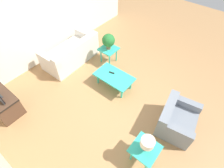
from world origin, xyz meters
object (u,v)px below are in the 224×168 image
object	(u,v)px
sofa	(71,53)
table_lamp	(147,143)
side_table_lamp	(145,150)
tv_stand_chest	(3,103)
potted_plant	(108,41)
armchair	(176,120)
side_table_plant	(109,50)
coffee_table	(114,77)

from	to	relation	value
sofa	table_lamp	distance (m)	3.79
sofa	table_lamp	world-z (taller)	table_lamp
side_table_lamp	table_lamp	world-z (taller)	table_lamp
sofa	tv_stand_chest	distance (m)	2.43
tv_stand_chest	potted_plant	world-z (taller)	potted_plant
sofa	table_lamp	bearing A→B (deg)	69.03
armchair	tv_stand_chest	world-z (taller)	armchair
side_table_plant	armchair	bearing A→B (deg)	162.87
potted_plant	table_lamp	bearing A→B (deg)	142.46
armchair	side_table_plant	bearing A→B (deg)	63.27
sofa	armchair	distance (m)	3.73
side_table_plant	potted_plant	world-z (taller)	potted_plant
side_table_plant	side_table_lamp	world-z (taller)	same
side_table_plant	table_lamp	xyz separation A→B (m)	(-2.60, 1.99, 0.34)
coffee_table	side_table_plant	world-z (taller)	side_table_plant
side_table_lamp	potted_plant	world-z (taller)	potted_plant
side_table_lamp	table_lamp	bearing A→B (deg)	0.00
side_table_plant	tv_stand_chest	xyz separation A→B (m)	(0.83, 3.18, -0.14)
sofa	tv_stand_chest	bearing A→B (deg)	1.06
armchair	coffee_table	distance (m)	1.95
coffee_table	tv_stand_chest	xyz separation A→B (m)	(1.66, 2.43, -0.06)
coffee_table	potted_plant	xyz separation A→B (m)	(0.82, -0.75, 0.46)
armchair	side_table_lamp	world-z (taller)	armchair
side_table_plant	potted_plant	distance (m)	0.37
sofa	coffee_table	bearing A→B (deg)	88.49
sofa	tv_stand_chest	world-z (taller)	sofa
armchair	tv_stand_chest	size ratio (longest dim) A/B	1.13
sofa	side_table_plant	world-z (taller)	sofa
coffee_table	potted_plant	bearing A→B (deg)	-42.35
coffee_table	armchair	bearing A→B (deg)	176.91
sofa	side_table_lamp	distance (m)	3.76
table_lamp	side_table_plant	bearing A→B (deg)	-37.54
armchair	potted_plant	distance (m)	2.95
coffee_table	side_table_lamp	world-z (taller)	side_table_lamp
armchair	side_table_plant	size ratio (longest dim) A/B	2.05
coffee_table	table_lamp	world-z (taller)	table_lamp
side_table_lamp	potted_plant	distance (m)	3.29
sofa	tv_stand_chest	xyz separation A→B (m)	(-0.12, 2.43, -0.01)
sofa	side_table_plant	distance (m)	1.22
sofa	side_table_lamp	world-z (taller)	sofa
armchair	tv_stand_chest	bearing A→B (deg)	113.24
sofa	potted_plant	bearing A→B (deg)	126.69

